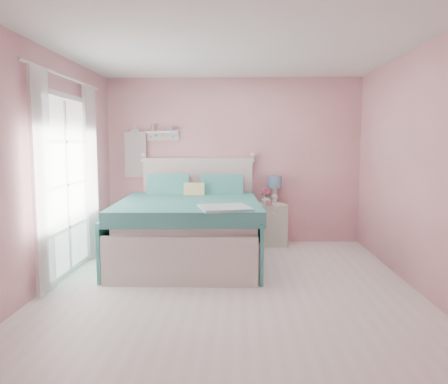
# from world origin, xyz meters

# --- Properties ---
(floor) EXTENTS (4.50, 4.50, 0.00)m
(floor) POSITION_xyz_m (0.00, 0.00, 0.00)
(floor) COLOR white
(floor) RESTS_ON ground
(room_shell) EXTENTS (4.50, 4.50, 4.50)m
(room_shell) POSITION_xyz_m (0.00, 0.00, 1.58)
(room_shell) COLOR #CF838B
(room_shell) RESTS_ON floor
(bed) EXTENTS (1.90, 2.35, 1.34)m
(bed) POSITION_xyz_m (-0.56, 1.09, 0.43)
(bed) COLOR silver
(bed) RESTS_ON floor
(nightstand) EXTENTS (0.45, 0.44, 0.64)m
(nightstand) POSITION_xyz_m (0.61, 2.01, 0.32)
(nightstand) COLOR beige
(nightstand) RESTS_ON floor
(table_lamp) EXTENTS (0.22, 0.22, 0.43)m
(table_lamp) POSITION_xyz_m (0.65, 2.10, 0.94)
(table_lamp) COLOR white
(table_lamp) RESTS_ON nightstand
(vase) EXTENTS (0.18, 0.18, 0.14)m
(vase) POSITION_xyz_m (0.51, 2.04, 0.72)
(vase) COLOR silver
(vase) RESTS_ON nightstand
(teacup) EXTENTS (0.11, 0.11, 0.07)m
(teacup) POSITION_xyz_m (0.54, 1.84, 0.68)
(teacup) COLOR #BC7E8A
(teacup) RESTS_ON nightstand
(roses) EXTENTS (0.14, 0.11, 0.12)m
(roses) POSITION_xyz_m (0.51, 2.04, 0.83)
(roses) COLOR #D74979
(roses) RESTS_ON vase
(wall_shelf) EXTENTS (0.50, 0.15, 0.25)m
(wall_shelf) POSITION_xyz_m (-1.12, 2.19, 1.73)
(wall_shelf) COLOR silver
(wall_shelf) RESTS_ON room_shell
(hanging_dress) EXTENTS (0.34, 0.03, 0.72)m
(hanging_dress) POSITION_xyz_m (-1.55, 2.18, 1.40)
(hanging_dress) COLOR white
(hanging_dress) RESTS_ON room_shell
(french_door) EXTENTS (0.04, 1.32, 2.16)m
(french_door) POSITION_xyz_m (-1.97, 0.40, 1.07)
(french_door) COLOR silver
(french_door) RESTS_ON floor
(curtain_near) EXTENTS (0.04, 0.40, 2.32)m
(curtain_near) POSITION_xyz_m (-1.92, -0.34, 1.18)
(curtain_near) COLOR white
(curtain_near) RESTS_ON floor
(curtain_far) EXTENTS (0.04, 0.40, 2.32)m
(curtain_far) POSITION_xyz_m (-1.92, 1.14, 1.18)
(curtain_far) COLOR white
(curtain_far) RESTS_ON floor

